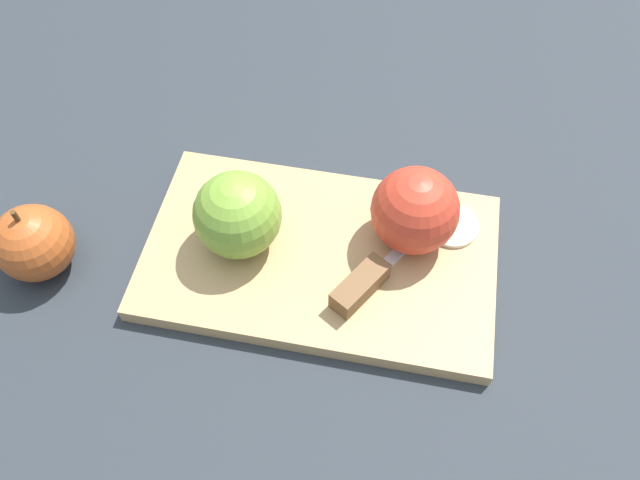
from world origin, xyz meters
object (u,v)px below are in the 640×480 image
Objects in this scene: apple_half_left at (237,215)px; apple_half_right at (415,210)px; apple_whole at (34,243)px; knife at (365,281)px.

apple_half_left is 0.17m from apple_half_right.
apple_half_right reaches higher than apple_whole.
apple_half_right is 0.64× the size of knife.
apple_half_right is 0.08m from knife.
knife is (0.12, -0.05, -0.03)m from apple_half_left.
apple_whole is at bearing -15.47° from apple_half_left.
apple_half_right reaches higher than knife.
apple_half_right is 0.97× the size of apple_whole.
apple_whole is (-0.31, 0.02, 0.01)m from knife.
apple_half_left is 0.64× the size of knife.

